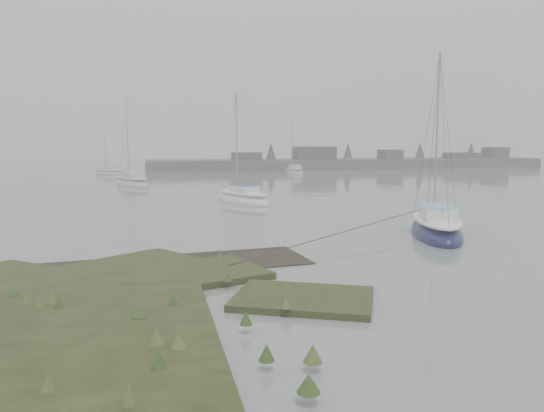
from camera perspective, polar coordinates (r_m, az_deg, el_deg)
The scene contains 7 objects.
ground at distance 43.56m, azimuth -8.53°, elevation 1.52°, with size 160.00×160.00×0.00m, color slate.
far_shoreline at distance 81.01m, azimuth 8.99°, elevation 4.63°, with size 60.00×8.00×4.15m.
sailboat_main at distance 24.32m, azimuth 17.25°, elevation -2.43°, with size 4.08×6.43×8.63m.
sailboat_white at distance 35.65m, azimuth -3.17°, elevation 0.77°, with size 3.82×5.92×7.95m.
sailboat_far_a at distance 50.74m, azimuth -14.80°, elevation 2.43°, with size 4.24×6.32×8.51m.
sailboat_far_b at distance 67.13m, azimuth 2.42°, elevation 3.70°, with size 1.94×5.26×7.32m.
sailboat_far_c at distance 68.10m, azimuth -17.07°, elevation 3.42°, with size 4.54×4.20×6.58m.
Camera 1 is at (-3.24, -13.24, 4.14)m, focal length 35.00 mm.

